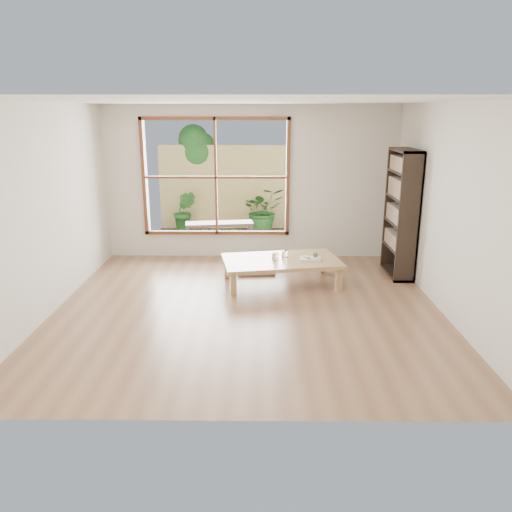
# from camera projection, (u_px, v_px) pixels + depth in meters

# --- Properties ---
(ground) EXTENTS (5.00, 5.00, 0.00)m
(ground) POSITION_uv_depth(u_px,v_px,m) (248.00, 307.00, 6.57)
(ground) COLOR #8F6947
(ground) RESTS_ON ground
(low_table) EXTENTS (1.84, 1.24, 0.37)m
(low_table) POSITION_uv_depth(u_px,v_px,m) (281.00, 262.00, 7.41)
(low_table) COLOR tan
(low_table) RESTS_ON ground
(floor_cushion) EXTENTS (0.65, 0.65, 0.09)m
(floor_cushion) POSITION_uv_depth(u_px,v_px,m) (255.00, 267.00, 8.11)
(floor_cushion) COLOR silver
(floor_cushion) RESTS_ON ground
(bookshelf) EXTENTS (0.31, 0.88, 1.95)m
(bookshelf) POSITION_uv_depth(u_px,v_px,m) (401.00, 214.00, 7.65)
(bookshelf) COLOR black
(bookshelf) RESTS_ON ground
(glass_tall) EXTENTS (0.07, 0.07, 0.13)m
(glass_tall) POSITION_uv_depth(u_px,v_px,m) (276.00, 256.00, 7.30)
(glass_tall) COLOR silver
(glass_tall) RESTS_ON low_table
(glass_mid) EXTENTS (0.07, 0.07, 0.10)m
(glass_mid) POSITION_uv_depth(u_px,v_px,m) (285.00, 254.00, 7.50)
(glass_mid) COLOR silver
(glass_mid) RESTS_ON low_table
(glass_short) EXTENTS (0.06, 0.06, 0.08)m
(glass_short) POSITION_uv_depth(u_px,v_px,m) (284.00, 254.00, 7.51)
(glass_short) COLOR silver
(glass_short) RESTS_ON low_table
(glass_small) EXTENTS (0.06, 0.06, 0.08)m
(glass_small) POSITION_uv_depth(u_px,v_px,m) (274.00, 256.00, 7.43)
(glass_small) COLOR silver
(glass_small) RESTS_ON low_table
(food_tray) EXTENTS (0.32, 0.25, 0.10)m
(food_tray) POSITION_uv_depth(u_px,v_px,m) (311.00, 258.00, 7.40)
(food_tray) COLOR white
(food_tray) RESTS_ON low_table
(deck) EXTENTS (2.80, 2.00, 0.05)m
(deck) POSITION_uv_depth(u_px,v_px,m) (222.00, 240.00, 9.99)
(deck) COLOR #362E27
(deck) RESTS_ON ground
(garden_bench) EXTENTS (1.33, 0.56, 0.41)m
(garden_bench) POSITION_uv_depth(u_px,v_px,m) (219.00, 225.00, 9.57)
(garden_bench) COLOR black
(garden_bench) RESTS_ON deck
(bamboo_fence) EXTENTS (2.80, 0.06, 1.80)m
(bamboo_fence) POSITION_uv_depth(u_px,v_px,m) (225.00, 188.00, 10.70)
(bamboo_fence) COLOR tan
(bamboo_fence) RESTS_ON ground
(shrub_right) EXTENTS (1.02, 0.94, 0.95)m
(shrub_right) POSITION_uv_depth(u_px,v_px,m) (263.00, 210.00, 10.40)
(shrub_right) COLOR #296324
(shrub_right) RESTS_ON deck
(shrub_left) EXTENTS (0.48, 0.40, 0.86)m
(shrub_left) POSITION_uv_depth(u_px,v_px,m) (185.00, 211.00, 10.51)
(shrub_left) COLOR #296324
(shrub_left) RESTS_ON deck
(garden_tree) EXTENTS (1.04, 0.85, 2.22)m
(garden_tree) POSITION_uv_depth(u_px,v_px,m) (194.00, 152.00, 10.79)
(garden_tree) COLOR #4C3D2D
(garden_tree) RESTS_ON ground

